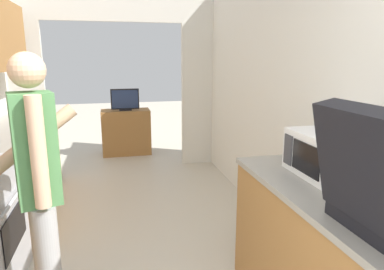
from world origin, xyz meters
name	(u,v)px	position (x,y,z in m)	size (l,w,h in m)	color
wall_right	(332,107)	(1.41, 1.61, 1.25)	(0.06, 6.81, 2.50)	silver
wall_far_with_doorway	(115,67)	(0.00, 4.44, 1.46)	(3.16, 0.06, 2.50)	silver
counter_left	(4,184)	(-1.08, 2.83, 0.44)	(0.62, 3.22, 0.89)	#9E6B38
person	(40,192)	(-0.48, 1.44, 0.86)	(0.52, 0.44, 1.61)	#9E9E9E
microwave	(329,154)	(1.18, 1.26, 1.02)	(0.37, 0.46, 0.26)	white
tv_cabinet	(126,132)	(0.14, 5.22, 0.37)	(0.79, 0.42, 0.74)	#9E6B38
television	(125,100)	(0.14, 5.18, 0.91)	(0.45, 0.16, 0.35)	black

